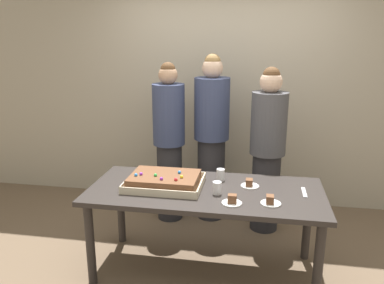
% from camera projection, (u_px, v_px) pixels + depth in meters
% --- Properties ---
extents(ground_plane, '(12.00, 12.00, 0.00)m').
position_uv_depth(ground_plane, '(205.00, 270.00, 3.30)').
color(ground_plane, brown).
extents(interior_back_panel, '(8.00, 0.12, 3.00)m').
position_uv_depth(interior_back_panel, '(225.00, 76.00, 4.42)').
color(interior_back_panel, '#B2A893').
rests_on(interior_back_panel, ground_plane).
extents(party_table, '(1.89, 0.85, 0.75)m').
position_uv_depth(party_table, '(205.00, 199.00, 3.12)').
color(party_table, '#2D2826').
rests_on(party_table, ground_plane).
extents(sheet_cake, '(0.62, 0.46, 0.12)m').
position_uv_depth(sheet_cake, '(164.00, 181.00, 3.15)').
color(sheet_cake, beige).
rests_on(sheet_cake, party_table).
extents(plated_slice_near_left, '(0.15, 0.15, 0.07)m').
position_uv_depth(plated_slice_near_left, '(270.00, 201.00, 2.82)').
color(plated_slice_near_left, white).
rests_on(plated_slice_near_left, party_table).
extents(plated_slice_near_right, '(0.15, 0.15, 0.07)m').
position_uv_depth(plated_slice_near_right, '(232.00, 201.00, 2.82)').
color(plated_slice_near_right, white).
rests_on(plated_slice_near_right, party_table).
extents(plated_slice_far_left, '(0.15, 0.15, 0.07)m').
position_uv_depth(plated_slice_far_left, '(250.00, 184.00, 3.15)').
color(plated_slice_far_left, white).
rests_on(plated_slice_far_left, party_table).
extents(drink_cup_nearest, '(0.07, 0.07, 0.10)m').
position_uv_depth(drink_cup_nearest, '(221.00, 175.00, 3.29)').
color(drink_cup_nearest, white).
rests_on(drink_cup_nearest, party_table).
extents(drink_cup_middle, '(0.07, 0.07, 0.10)m').
position_uv_depth(drink_cup_middle, '(217.00, 188.00, 3.00)').
color(drink_cup_middle, white).
rests_on(drink_cup_middle, party_table).
extents(cake_server_utensil, '(0.03, 0.20, 0.01)m').
position_uv_depth(cake_server_utensil, '(304.00, 192.00, 3.03)').
color(cake_server_utensil, silver).
rests_on(cake_server_utensil, party_table).
extents(person_serving_front, '(0.34, 0.34, 1.70)m').
position_uv_depth(person_serving_front, '(169.00, 141.00, 4.04)').
color(person_serving_front, '#28282D').
rests_on(person_serving_front, ground_plane).
extents(person_green_shirt_behind, '(0.37, 0.37, 1.78)m').
position_uv_depth(person_green_shirt_behind, '(212.00, 136.00, 4.06)').
color(person_green_shirt_behind, '#28282D').
rests_on(person_green_shirt_behind, ground_plane).
extents(person_striped_tie_right, '(0.35, 0.35, 1.67)m').
position_uv_depth(person_striped_tie_right, '(267.00, 149.00, 3.80)').
color(person_striped_tie_right, '#28282D').
rests_on(person_striped_tie_right, ground_plane).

